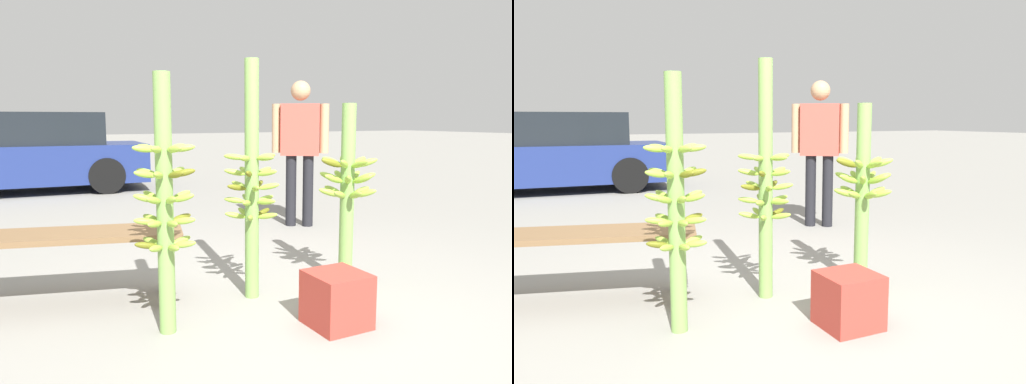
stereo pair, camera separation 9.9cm
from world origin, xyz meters
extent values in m
plane|color=gray|center=(0.00, 0.00, 0.00)|extent=(80.00, 80.00, 0.00)
cylinder|color=#7AA851|center=(-0.76, 0.15, 0.78)|extent=(0.10, 0.10, 1.55)
ellipsoid|color=#93BC3D|center=(-0.84, 0.24, 1.12)|extent=(0.12, 0.13, 0.06)
ellipsoid|color=#93BC3D|center=(-0.88, 0.15, 1.12)|extent=(0.14, 0.04, 0.06)
ellipsoid|color=#93BC3D|center=(-0.83, 0.06, 1.12)|extent=(0.12, 0.14, 0.06)
ellipsoid|color=#93BC3D|center=(-0.73, 0.04, 1.12)|extent=(0.07, 0.15, 0.06)
ellipsoid|color=#93BC3D|center=(-0.66, 0.11, 1.12)|extent=(0.15, 0.09, 0.06)
ellipsoid|color=#93BC3D|center=(-0.66, 0.21, 1.12)|extent=(0.14, 0.10, 0.06)
ellipsoid|color=#93BC3D|center=(-0.74, 0.27, 1.12)|extent=(0.07, 0.15, 0.06)
ellipsoid|color=#93BC3D|center=(-0.75, 0.27, 0.97)|extent=(0.06, 0.15, 0.07)
ellipsoid|color=#93BC3D|center=(-0.84, 0.24, 0.97)|extent=(0.13, 0.13, 0.07)
ellipsoid|color=#93BC3D|center=(-0.88, 0.14, 0.97)|extent=(0.15, 0.05, 0.07)
ellipsoid|color=#93BC3D|center=(-0.82, 0.06, 0.97)|extent=(0.11, 0.14, 0.07)
ellipsoid|color=#656718|center=(-0.73, 0.05, 0.97)|extent=(0.08, 0.15, 0.07)
ellipsoid|color=#656718|center=(-0.65, 0.12, 0.97)|extent=(0.15, 0.09, 0.07)
ellipsoid|color=#93BC3D|center=(-0.66, 0.21, 0.97)|extent=(0.14, 0.11, 0.07)
ellipsoid|color=#93BC3D|center=(-0.85, 0.08, 0.83)|extent=(0.14, 0.12, 0.08)
ellipsoid|color=#93BC3D|center=(-0.76, 0.04, 0.83)|extent=(0.04, 0.14, 0.08)
ellipsoid|color=#93BC3D|center=(-0.67, 0.09, 0.83)|extent=(0.14, 0.12, 0.08)
ellipsoid|color=#93BC3D|center=(-0.65, 0.18, 0.83)|extent=(0.15, 0.07, 0.08)
ellipsoid|color=#656718|center=(-0.71, 0.26, 0.83)|extent=(0.10, 0.15, 0.08)
ellipsoid|color=#93BC3D|center=(-0.81, 0.26, 0.83)|extent=(0.10, 0.15, 0.08)
ellipsoid|color=#93BC3D|center=(-0.87, 0.18, 0.83)|extent=(0.15, 0.07, 0.08)
ellipsoid|color=#656718|center=(-0.65, 0.19, 0.69)|extent=(0.15, 0.08, 0.06)
ellipsoid|color=#93BC3D|center=(-0.72, 0.26, 0.69)|extent=(0.09, 0.15, 0.06)
ellipsoid|color=#93BC3D|center=(-0.82, 0.26, 0.69)|extent=(0.10, 0.14, 0.06)
ellipsoid|color=#93BC3D|center=(-0.88, 0.17, 0.69)|extent=(0.15, 0.06, 0.06)
ellipsoid|color=#93BC3D|center=(-0.85, 0.08, 0.69)|extent=(0.13, 0.12, 0.06)
ellipsoid|color=#93BC3D|center=(-0.76, 0.04, 0.69)|extent=(0.05, 0.14, 0.06)
ellipsoid|color=#93BC3D|center=(-0.67, 0.09, 0.69)|extent=(0.14, 0.12, 0.06)
ellipsoid|color=#93BC3D|center=(-0.75, 0.04, 0.55)|extent=(0.05, 0.15, 0.06)
ellipsoid|color=#93BC3D|center=(-0.67, 0.09, 0.55)|extent=(0.14, 0.11, 0.06)
ellipsoid|color=#93BC3D|center=(-0.65, 0.19, 0.55)|extent=(0.15, 0.08, 0.06)
ellipsoid|color=#93BC3D|center=(-0.72, 0.26, 0.55)|extent=(0.09, 0.15, 0.06)
ellipsoid|color=#93BC3D|center=(-0.82, 0.25, 0.55)|extent=(0.11, 0.14, 0.06)
ellipsoid|color=#656718|center=(-0.88, 0.17, 0.55)|extent=(0.15, 0.06, 0.06)
ellipsoid|color=#93BC3D|center=(-0.85, 0.08, 0.55)|extent=(0.13, 0.13, 0.06)
cylinder|color=#7AA851|center=(-0.03, 0.46, 0.85)|extent=(0.10, 0.10, 1.70)
ellipsoid|color=#93BC3D|center=(0.09, 0.47, 1.02)|extent=(0.16, 0.05, 0.05)
ellipsoid|color=#93BC3D|center=(0.00, 0.58, 1.02)|extent=(0.08, 0.16, 0.05)
ellipsoid|color=#93BC3D|center=(-0.13, 0.52, 1.02)|extent=(0.15, 0.12, 0.05)
ellipsoid|color=#93BC3D|center=(-0.12, 0.38, 1.02)|extent=(0.14, 0.13, 0.05)
ellipsoid|color=#93BC3D|center=(0.02, 0.35, 1.02)|extent=(0.10, 0.16, 0.05)
ellipsoid|color=#93BC3D|center=(0.04, 0.36, 0.91)|extent=(0.12, 0.15, 0.07)
ellipsoid|color=#93BC3D|center=(0.08, 0.50, 0.91)|extent=(0.16, 0.08, 0.07)
ellipsoid|color=#93BC3D|center=(-0.03, 0.58, 0.91)|extent=(0.04, 0.16, 0.07)
ellipsoid|color=#93BC3D|center=(-0.15, 0.50, 0.91)|extent=(0.16, 0.09, 0.07)
ellipsoid|color=#656718|center=(-0.10, 0.36, 0.91)|extent=(0.13, 0.15, 0.07)
ellipsoid|color=#93BC3D|center=(-0.06, 0.34, 0.81)|extent=(0.08, 0.16, 0.07)
ellipsoid|color=#93BC3D|center=(0.07, 0.40, 0.81)|extent=(0.15, 0.12, 0.07)
ellipsoid|color=#656718|center=(0.06, 0.54, 0.81)|extent=(0.15, 0.13, 0.07)
ellipsoid|color=#93BC3D|center=(-0.07, 0.57, 0.81)|extent=(0.09, 0.16, 0.07)
ellipsoid|color=#656718|center=(-0.15, 0.45, 0.81)|extent=(0.16, 0.05, 0.07)
ellipsoid|color=#93BC3D|center=(0.09, 0.48, 0.71)|extent=(0.16, 0.07, 0.06)
ellipsoid|color=#93BC3D|center=(-0.01, 0.58, 0.71)|extent=(0.06, 0.16, 0.06)
ellipsoid|color=#93BC3D|center=(-0.14, 0.51, 0.71)|extent=(0.16, 0.10, 0.06)
ellipsoid|color=#93BC3D|center=(-0.12, 0.37, 0.71)|extent=(0.14, 0.14, 0.06)
ellipsoid|color=#93BC3D|center=(0.03, 0.35, 0.71)|extent=(0.11, 0.16, 0.06)
ellipsoid|color=#93BC3D|center=(-0.10, 0.36, 0.61)|extent=(0.12, 0.15, 0.07)
ellipsoid|color=#93BC3D|center=(0.05, 0.37, 0.61)|extent=(0.13, 0.15, 0.07)
ellipsoid|color=#656718|center=(0.08, 0.50, 0.61)|extent=(0.16, 0.09, 0.07)
ellipsoid|color=#93BC3D|center=(-0.04, 0.58, 0.61)|extent=(0.05, 0.16, 0.07)
ellipsoid|color=#93BC3D|center=(-0.15, 0.49, 0.61)|extent=(0.16, 0.08, 0.07)
cylinder|color=#7AA851|center=(0.75, 0.38, 0.70)|extent=(0.11, 0.11, 1.40)
ellipsoid|color=#93BC3D|center=(0.65, 0.29, 0.96)|extent=(0.17, 0.16, 0.10)
ellipsoid|color=#93BC3D|center=(0.76, 0.25, 0.96)|extent=(0.06, 0.19, 0.10)
ellipsoid|color=#93BC3D|center=(0.86, 0.30, 0.96)|extent=(0.18, 0.15, 0.10)
ellipsoid|color=#93BC3D|center=(0.88, 0.41, 0.96)|extent=(0.19, 0.09, 0.10)
ellipsoid|color=#93BC3D|center=(0.81, 0.50, 0.96)|extent=(0.12, 0.19, 0.10)
ellipsoid|color=#93BC3D|center=(0.69, 0.50, 0.96)|extent=(0.13, 0.19, 0.10)
ellipsoid|color=#656718|center=(0.62, 0.41, 0.96)|extent=(0.19, 0.08, 0.10)
ellipsoid|color=#93BC3D|center=(0.87, 0.33, 0.84)|extent=(0.19, 0.12, 0.11)
ellipsoid|color=#93BC3D|center=(0.87, 0.44, 0.84)|extent=(0.19, 0.13, 0.11)
ellipsoid|color=#93BC3D|center=(0.78, 0.51, 0.84)|extent=(0.08, 0.19, 0.11)
ellipsoid|color=#93BC3D|center=(0.66, 0.48, 0.84)|extent=(0.16, 0.17, 0.11)
ellipsoid|color=#93BC3D|center=(0.62, 0.38, 0.84)|extent=(0.19, 0.06, 0.11)
ellipsoid|color=#93BC3D|center=(0.67, 0.27, 0.84)|extent=(0.15, 0.18, 0.11)
ellipsoid|color=#93BC3D|center=(0.79, 0.25, 0.84)|extent=(0.10, 0.19, 0.11)
ellipsoid|color=#93BC3D|center=(0.63, 0.32, 0.73)|extent=(0.19, 0.13, 0.10)
ellipsoid|color=#93BC3D|center=(0.73, 0.25, 0.73)|extent=(0.08, 0.19, 0.10)
ellipsoid|color=#93BC3D|center=(0.84, 0.28, 0.73)|extent=(0.16, 0.17, 0.10)
ellipsoid|color=#93BC3D|center=(0.89, 0.39, 0.73)|extent=(0.19, 0.06, 0.10)
ellipsoid|color=#93BC3D|center=(0.83, 0.49, 0.73)|extent=(0.15, 0.18, 0.10)
ellipsoid|color=#93BC3D|center=(0.72, 0.51, 0.73)|extent=(0.10, 0.19, 0.10)
ellipsoid|color=#93BC3D|center=(0.63, 0.43, 0.73)|extent=(0.19, 0.12, 0.10)
cylinder|color=black|center=(1.51, 2.43, 0.43)|extent=(0.18, 0.18, 0.86)
cylinder|color=black|center=(1.68, 2.32, 0.43)|extent=(0.18, 0.18, 0.86)
cube|color=#BF4C3F|center=(1.59, 2.38, 1.16)|extent=(0.49, 0.43, 0.61)
cylinder|color=tan|center=(1.36, 2.54, 1.17)|extent=(0.15, 0.15, 0.58)
cylinder|color=tan|center=(1.82, 2.21, 1.17)|extent=(0.15, 0.15, 0.58)
sphere|color=tan|center=(1.59, 2.38, 1.61)|extent=(0.23, 0.23, 0.23)
cube|color=brown|center=(-1.22, 0.89, 0.50)|extent=(1.59, 0.83, 0.04)
cylinder|color=brown|center=(-0.57, 0.88, 0.24)|extent=(0.06, 0.06, 0.48)
cylinder|color=brown|center=(-0.66, 0.57, 0.24)|extent=(0.06, 0.06, 0.48)
cube|color=navy|center=(-1.11, 6.99, 0.51)|extent=(4.04, 1.95, 0.67)
cube|color=black|center=(-0.95, 6.98, 1.12)|extent=(2.27, 1.69, 0.56)
cylinder|color=black|center=(0.05, 6.15, 0.31)|extent=(0.64, 0.24, 0.63)
cylinder|color=black|center=(0.16, 7.66, 0.31)|extent=(0.64, 0.24, 0.63)
cube|color=#B2382D|center=(0.20, -0.24, 0.17)|extent=(0.34, 0.34, 0.34)
camera|label=1|loc=(-1.62, -2.65, 1.29)|focal=35.00mm
camera|label=2|loc=(-1.53, -2.70, 1.29)|focal=35.00mm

